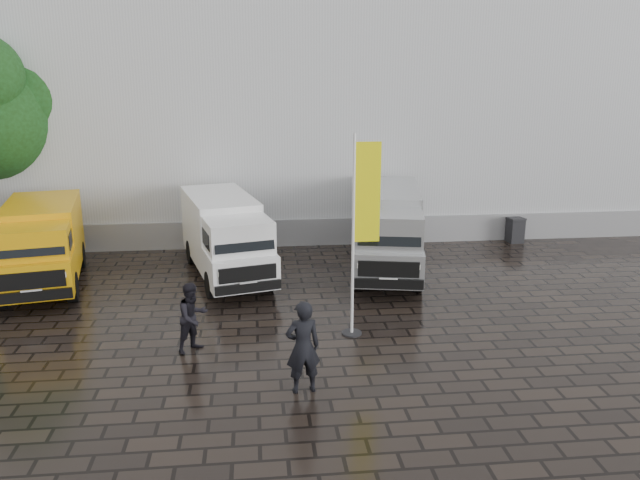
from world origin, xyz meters
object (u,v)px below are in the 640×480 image
object	(u,v)px
person_tent	(193,317)
van_silver	(387,232)
person_front	(303,347)
van_white	(226,238)
wheelie_bin	(515,230)
van_yellow	(42,247)
flagpole	(361,226)

from	to	relation	value
person_tent	van_silver	bearing A→B (deg)	0.31
person_front	person_tent	size ratio (longest dim) A/B	1.18
van_white	person_front	xyz separation A→B (m)	(1.82, -7.57, -0.25)
wheelie_bin	person_front	xyz separation A→B (m)	(-8.86, -10.42, 0.51)
van_yellow	person_front	world-z (taller)	van_yellow
flagpole	wheelie_bin	xyz separation A→B (m)	(7.25, 7.72, -2.29)
van_white	wheelie_bin	xyz separation A→B (m)	(10.69, 2.85, -0.76)
van_white	van_yellow	bearing A→B (deg)	169.54
van_silver	flagpole	distance (m)	5.37
wheelie_bin	person_front	size ratio (longest dim) A/B	0.48
van_white	flagpole	distance (m)	6.15
van_white	wheelie_bin	bearing A→B (deg)	0.81
person_tent	flagpole	bearing A→B (deg)	-35.57
wheelie_bin	van_silver	bearing A→B (deg)	-158.90
flagpole	person_front	distance (m)	3.62
van_silver	person_tent	world-z (taller)	van_silver
wheelie_bin	van_yellow	bearing A→B (deg)	-174.92
van_yellow	person_front	bearing A→B (deg)	-55.77
flagpole	person_tent	size ratio (longest dim) A/B	2.99
van_silver	person_front	bearing A→B (deg)	-102.45
flagpole	van_white	bearing A→B (deg)	125.18
flagpole	person_front	size ratio (longest dim) A/B	2.53
van_white	van_silver	bearing A→B (deg)	-14.11
person_front	wheelie_bin	bearing A→B (deg)	-140.14
flagpole	person_tent	distance (m)	4.46
van_silver	person_tent	xyz separation A→B (m)	(-5.70, -5.39, -0.47)
van_silver	wheelie_bin	distance (m)	6.28
van_yellow	person_front	xyz separation A→B (m)	(7.25, -7.23, -0.24)
van_yellow	wheelie_bin	bearing A→B (deg)	0.33
person_front	person_tent	distance (m)	3.23
van_white	person_front	world-z (taller)	van_white
wheelie_bin	person_front	distance (m)	13.69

